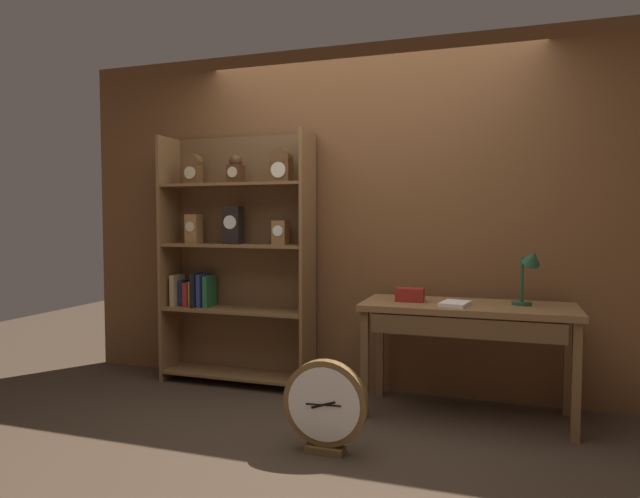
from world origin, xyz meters
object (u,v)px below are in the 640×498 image
object	(u,v)px
toolbox_small	(410,295)
desk_lamp	(530,268)
bookshelf	(235,256)
open_repair_manual	(455,304)
workbench	(467,318)
round_clock_large	(325,406)

from	to	relation	value
toolbox_small	desk_lamp	bearing A→B (deg)	3.28
bookshelf	desk_lamp	xyz separation A→B (m)	(2.16, -0.17, -0.02)
bookshelf	desk_lamp	bearing A→B (deg)	-4.61
toolbox_small	open_repair_manual	world-z (taller)	toolbox_small
bookshelf	open_repair_manual	xyz separation A→B (m)	(1.71, -0.30, -0.25)
workbench	open_repair_manual	distance (m)	0.15
bookshelf	open_repair_manual	bearing A→B (deg)	-10.07
workbench	open_repair_manual	world-z (taller)	open_repair_manual
bookshelf	round_clock_large	world-z (taller)	bookshelf
workbench	desk_lamp	world-z (taller)	desk_lamp
workbench	desk_lamp	size ratio (longest dim) A/B	3.58
bookshelf	toolbox_small	size ratio (longest dim) A/B	10.52
workbench	desk_lamp	distance (m)	0.50
open_repair_manual	round_clock_large	world-z (taller)	open_repair_manual
desk_lamp	round_clock_large	world-z (taller)	desk_lamp
desk_lamp	toolbox_small	distance (m)	0.78
workbench	toolbox_small	xyz separation A→B (m)	(-0.37, 0.01, 0.14)
workbench	round_clock_large	world-z (taller)	workbench
round_clock_large	desk_lamp	bearing A→B (deg)	38.72
desk_lamp	toolbox_small	bearing A→B (deg)	-176.72
toolbox_small	round_clock_large	bearing A→B (deg)	-111.94
workbench	toolbox_small	world-z (taller)	toolbox_small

